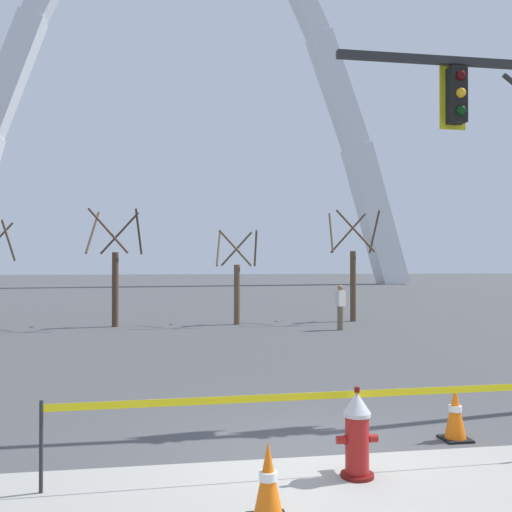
{
  "coord_description": "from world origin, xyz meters",
  "views": [
    {
      "loc": [
        -1.83,
        -6.81,
        2.34
      ],
      "look_at": [
        0.08,
        5.0,
        2.5
      ],
      "focal_mm": 40.0,
      "sensor_mm": 36.0,
      "label": 1
    }
  ],
  "objects_px": {
    "traffic_cone_mid_sidewalk": "(455,413)",
    "monument_arch": "(182,92)",
    "pedestrian_walking_left": "(340,307)",
    "fire_hydrant": "(357,435)",
    "traffic_cone_by_hydrant": "(268,482)"
  },
  "relations": [
    {
      "from": "traffic_cone_mid_sidewalk",
      "to": "monument_arch",
      "type": "relative_size",
      "value": 0.01
    },
    {
      "from": "monument_arch",
      "to": "pedestrian_walking_left",
      "type": "relative_size",
      "value": 32.29
    },
    {
      "from": "fire_hydrant",
      "to": "pedestrian_walking_left",
      "type": "distance_m",
      "value": 13.99
    },
    {
      "from": "traffic_cone_by_hydrant",
      "to": "monument_arch",
      "type": "xyz_separation_m",
      "value": [
        0.9,
        57.18,
        20.71
      ]
    },
    {
      "from": "traffic_cone_by_hydrant",
      "to": "pedestrian_walking_left",
      "type": "xyz_separation_m",
      "value": [
        5.21,
        14.28,
        0.46
      ]
    },
    {
      "from": "traffic_cone_mid_sidewalk",
      "to": "monument_arch",
      "type": "distance_m",
      "value": 59.01
    },
    {
      "from": "fire_hydrant",
      "to": "monument_arch",
      "type": "height_order",
      "value": "monument_arch"
    },
    {
      "from": "traffic_cone_mid_sidewalk",
      "to": "monument_arch",
      "type": "height_order",
      "value": "monument_arch"
    },
    {
      "from": "traffic_cone_by_hydrant",
      "to": "traffic_cone_mid_sidewalk",
      "type": "xyz_separation_m",
      "value": [
        2.88,
        1.96,
        0.0
      ]
    },
    {
      "from": "fire_hydrant",
      "to": "pedestrian_walking_left",
      "type": "relative_size",
      "value": 0.62
    },
    {
      "from": "fire_hydrant",
      "to": "monument_arch",
      "type": "bearing_deg",
      "value": 90.26
    },
    {
      "from": "monument_arch",
      "to": "traffic_cone_by_hydrant",
      "type": "bearing_deg",
      "value": -90.9
    },
    {
      "from": "traffic_cone_by_hydrant",
      "to": "monument_arch",
      "type": "distance_m",
      "value": 60.82
    },
    {
      "from": "traffic_cone_by_hydrant",
      "to": "pedestrian_walking_left",
      "type": "distance_m",
      "value": 15.21
    },
    {
      "from": "traffic_cone_mid_sidewalk",
      "to": "pedestrian_walking_left",
      "type": "distance_m",
      "value": 12.55
    }
  ]
}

